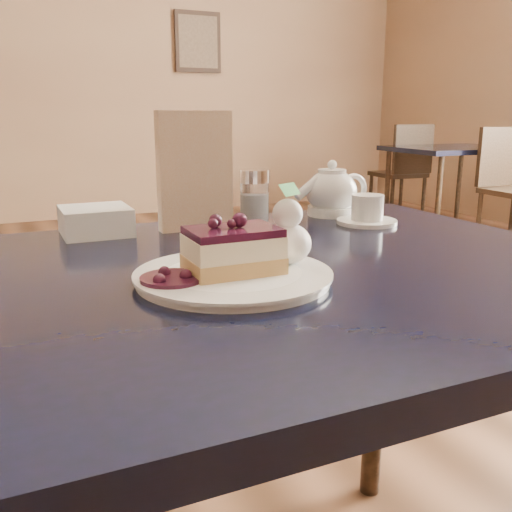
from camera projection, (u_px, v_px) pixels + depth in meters
name	position (u px, v px, depth m)	size (l,w,h in m)	color
main_table	(221.00, 324.00, 0.81)	(1.20, 0.81, 0.74)	black
dessert_plate	(233.00, 277.00, 0.75)	(0.25, 0.25, 0.01)	white
cheesecake_slice	(233.00, 250.00, 0.74)	(0.12, 0.09, 0.06)	tan
whipped_cream	(287.00, 243.00, 0.78)	(0.07, 0.07, 0.06)	white
berry_sauce	(172.00, 279.00, 0.71)	(0.08, 0.08, 0.01)	#441329
tea_set	(338.00, 197.00, 1.20)	(0.18, 0.23, 0.10)	white
menu_card	(195.00, 171.00, 1.05)	(0.14, 0.03, 0.22)	white
sugar_shaker	(254.00, 197.00, 1.10)	(0.06, 0.06, 0.11)	white
napkin_stack	(96.00, 221.00, 1.03)	(0.12, 0.12, 0.05)	white
bg_table_far_right	(447.00, 225.00, 4.63)	(0.97, 1.68, 1.12)	black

